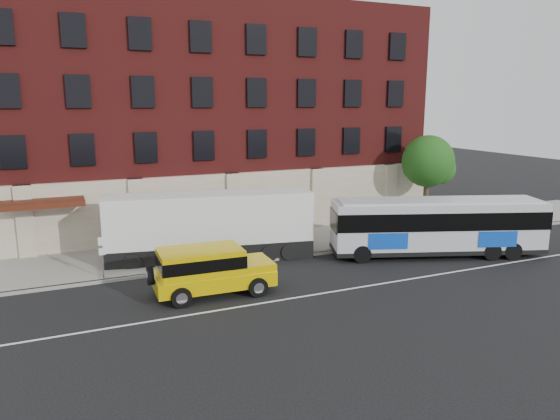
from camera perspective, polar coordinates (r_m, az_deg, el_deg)
name	(u,v)px	position (r m, az deg, el deg)	size (l,w,h in m)	color
ground	(317,299)	(23.41, 4.13, -9.73)	(120.00, 120.00, 0.00)	black
sidewalk	(248,246)	(31.22, -3.53, -4.02)	(60.00, 6.00, 0.15)	gray
kerb	(267,260)	(28.53, -1.46, -5.54)	(60.00, 0.25, 0.15)	gray
lane_line	(312,295)	(23.82, 3.57, -9.31)	(60.00, 0.12, 0.01)	silver
building	(208,116)	(37.60, -7.89, 10.18)	(30.00, 12.10, 15.00)	maroon
sign_pole	(102,253)	(26.45, -19.00, -4.49)	(0.30, 0.20, 2.50)	slate
street_tree	(429,163)	(37.50, 16.02, 4.96)	(3.60, 3.60, 6.20)	#3A2D1D
city_bus	(438,225)	(30.53, 16.95, -1.56)	(12.03, 6.36, 3.25)	silver
yellow_suv	(208,268)	(23.70, -7.90, -6.35)	(5.72, 2.65, 2.17)	#D7B400
shipping_container	(211,227)	(28.69, -7.65, -1.89)	(11.38, 4.17, 3.72)	black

